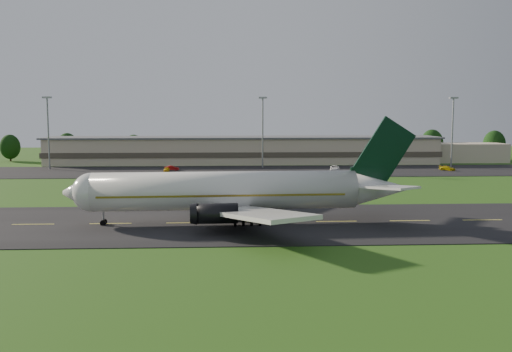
{
  "coord_description": "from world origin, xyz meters",
  "views": [
    {
      "loc": [
        -5.01,
        -82.03,
        16.24
      ],
      "look_at": [
        -0.5,
        8.0,
        6.0
      ],
      "focal_mm": 40.0,
      "sensor_mm": 36.0,
      "label": 1
    }
  ],
  "objects_px": {
    "airliner": "(231,191)",
    "service_vehicle_b": "(172,168)",
    "terminal": "(264,151)",
    "service_vehicle_d": "(447,168)",
    "service_vehicle_a": "(167,170)",
    "light_mast_east": "(453,124)",
    "light_mast_west": "(48,124)",
    "service_vehicle_c": "(335,168)",
    "light_mast_centre": "(263,124)"
  },
  "relations": [
    {
      "from": "airliner",
      "to": "service_vehicle_b",
      "type": "bearing_deg",
      "value": 99.65
    },
    {
      "from": "terminal",
      "to": "service_vehicle_d",
      "type": "xyz_separation_m",
      "value": [
        48.89,
        -25.46,
        -3.26
      ]
    },
    {
      "from": "terminal",
      "to": "service_vehicle_a",
      "type": "bearing_deg",
      "value": -137.37
    },
    {
      "from": "light_mast_east",
      "to": "light_mast_west",
      "type": "bearing_deg",
      "value": 180.0
    },
    {
      "from": "light_mast_east",
      "to": "service_vehicle_a",
      "type": "xyz_separation_m",
      "value": [
        -81.35,
        -9.37,
        -12.04
      ]
    },
    {
      "from": "service_vehicle_b",
      "to": "service_vehicle_c",
      "type": "distance_m",
      "value": 44.68
    },
    {
      "from": "airliner",
      "to": "light_mast_west",
      "type": "xyz_separation_m",
      "value": [
        -50.51,
        79.96,
        8.08
      ]
    },
    {
      "from": "light_mast_west",
      "to": "service_vehicle_c",
      "type": "relative_size",
      "value": 3.83
    },
    {
      "from": "light_mast_west",
      "to": "service_vehicle_d",
      "type": "height_order",
      "value": "light_mast_west"
    },
    {
      "from": "service_vehicle_a",
      "to": "service_vehicle_b",
      "type": "relative_size",
      "value": 0.88
    },
    {
      "from": "light_mast_east",
      "to": "service_vehicle_b",
      "type": "xyz_separation_m",
      "value": [
        -80.35,
        -5.39,
        -11.98
      ]
    },
    {
      "from": "service_vehicle_b",
      "to": "service_vehicle_c",
      "type": "relative_size",
      "value": 0.75
    },
    {
      "from": "airliner",
      "to": "service_vehicle_a",
      "type": "height_order",
      "value": "airliner"
    },
    {
      "from": "service_vehicle_d",
      "to": "terminal",
      "type": "bearing_deg",
      "value": 103.68
    },
    {
      "from": "terminal",
      "to": "light_mast_east",
      "type": "bearing_deg",
      "value": -16.8
    },
    {
      "from": "service_vehicle_a",
      "to": "service_vehicle_d",
      "type": "distance_m",
      "value": 76.65
    },
    {
      "from": "light_mast_west",
      "to": "light_mast_centre",
      "type": "distance_m",
      "value": 60.0
    },
    {
      "from": "service_vehicle_a",
      "to": "service_vehicle_b",
      "type": "bearing_deg",
      "value": 76.85
    },
    {
      "from": "airliner",
      "to": "service_vehicle_c",
      "type": "distance_m",
      "value": 76.83
    },
    {
      "from": "airliner",
      "to": "light_mast_centre",
      "type": "bearing_deg",
      "value": 80.87
    },
    {
      "from": "service_vehicle_c",
      "to": "light_mast_centre",
      "type": "bearing_deg",
      "value": 164.91
    },
    {
      "from": "service_vehicle_c",
      "to": "light_mast_west",
      "type": "bearing_deg",
      "value": -176.83
    },
    {
      "from": "light_mast_west",
      "to": "service_vehicle_a",
      "type": "bearing_deg",
      "value": -15.55
    },
    {
      "from": "terminal",
      "to": "service_vehicle_a",
      "type": "relative_size",
      "value": 41.17
    },
    {
      "from": "light_mast_centre",
      "to": "service_vehicle_b",
      "type": "relative_size",
      "value": 5.11
    },
    {
      "from": "service_vehicle_b",
      "to": "light_mast_west",
      "type": "bearing_deg",
      "value": 80.3
    },
    {
      "from": "terminal",
      "to": "service_vehicle_d",
      "type": "height_order",
      "value": "terminal"
    },
    {
      "from": "light_mast_centre",
      "to": "light_mast_east",
      "type": "relative_size",
      "value": 1.0
    },
    {
      "from": "airliner",
      "to": "light_mast_west",
      "type": "bearing_deg",
      "value": 119.92
    },
    {
      "from": "light_mast_east",
      "to": "terminal",
      "type": "bearing_deg",
      "value": 163.2
    },
    {
      "from": "service_vehicle_c",
      "to": "service_vehicle_d",
      "type": "relative_size",
      "value": 1.23
    },
    {
      "from": "light_mast_west",
      "to": "service_vehicle_d",
      "type": "distance_m",
      "value": 111.34
    },
    {
      "from": "airliner",
      "to": "terminal",
      "type": "distance_m",
      "value": 96.76
    },
    {
      "from": "light_mast_centre",
      "to": "service_vehicle_b",
      "type": "xyz_separation_m",
      "value": [
        -25.35,
        -5.39,
        -11.98
      ]
    },
    {
      "from": "service_vehicle_a",
      "to": "service_vehicle_c",
      "type": "bearing_deg",
      "value": 1.77
    },
    {
      "from": "light_mast_west",
      "to": "light_mast_east",
      "type": "height_order",
      "value": "same"
    },
    {
      "from": "airliner",
      "to": "service_vehicle_d",
      "type": "bearing_deg",
      "value": 47.41
    },
    {
      "from": "service_vehicle_a",
      "to": "service_vehicle_b",
      "type": "xyz_separation_m",
      "value": [
        1.01,
        3.97,
        0.06
      ]
    },
    {
      "from": "service_vehicle_c",
      "to": "light_mast_east",
      "type": "bearing_deg",
      "value": 23.31
    },
    {
      "from": "terminal",
      "to": "service_vehicle_b",
      "type": "height_order",
      "value": "terminal"
    },
    {
      "from": "light_mast_east",
      "to": "service_vehicle_c",
      "type": "bearing_deg",
      "value": -166.2
    },
    {
      "from": "light_mast_centre",
      "to": "service_vehicle_d",
      "type": "xyz_separation_m",
      "value": [
        50.3,
        -9.28,
        -12.01
      ]
    },
    {
      "from": "light_mast_centre",
      "to": "airliner",
      "type": "bearing_deg",
      "value": -96.76
    },
    {
      "from": "light_mast_west",
      "to": "service_vehicle_a",
      "type": "distance_m",
      "value": 36.94
    },
    {
      "from": "service_vehicle_a",
      "to": "service_vehicle_c",
      "type": "distance_m",
      "value": 45.56
    },
    {
      "from": "airliner",
      "to": "light_mast_centre",
      "type": "relative_size",
      "value": 2.52
    },
    {
      "from": "airliner",
      "to": "service_vehicle_a",
      "type": "bearing_deg",
      "value": 101.07
    },
    {
      "from": "light_mast_east",
      "to": "service_vehicle_d",
      "type": "xyz_separation_m",
      "value": [
        -4.7,
        -9.28,
        -12.01
      ]
    },
    {
      "from": "airliner",
      "to": "light_mast_east",
      "type": "height_order",
      "value": "light_mast_east"
    },
    {
      "from": "service_vehicle_c",
      "to": "service_vehicle_d",
      "type": "distance_m",
      "value": 31.1
    }
  ]
}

